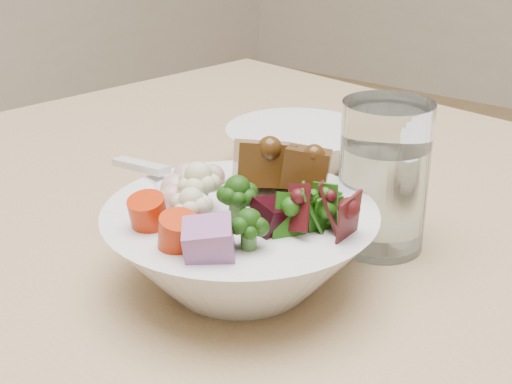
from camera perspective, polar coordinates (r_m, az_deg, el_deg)
food_bowl at (r=0.55m, az=-1.03°, el=-3.94°), size 0.21×0.21×0.11m
soup_spoon at (r=0.59m, az=-7.25°, el=0.75°), size 0.11×0.04×0.02m
water_glass at (r=0.60m, az=10.12°, el=0.76°), size 0.07×0.07×0.13m
side_bowl at (r=0.76m, az=3.28°, el=3.30°), size 0.15×0.15×0.05m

